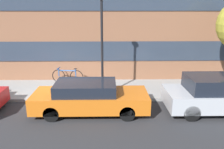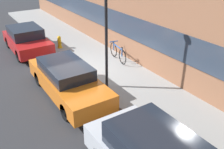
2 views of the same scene
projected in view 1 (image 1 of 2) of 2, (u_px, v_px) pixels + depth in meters
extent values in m
plane|color=#2B2B2D|center=(62.00, 102.00, 9.96)|extent=(56.00, 56.00, 0.00)
cube|color=gray|center=(68.00, 90.00, 11.32)|extent=(28.00, 2.86, 0.15)
cube|color=brown|center=(69.00, 8.00, 11.97)|extent=(28.00, 0.90, 8.26)
cube|color=#2D3847|center=(70.00, 51.00, 12.18)|extent=(25.76, 0.04, 1.10)
cube|color=#2D3847|center=(67.00, 0.00, 11.40)|extent=(25.76, 0.04, 1.10)
cube|color=#D16619|center=(91.00, 100.00, 8.83)|extent=(4.59, 1.67, 0.63)
cube|color=black|center=(86.00, 87.00, 8.67)|extent=(2.39, 1.47, 0.44)
cylinder|color=black|center=(124.00, 98.00, 9.63)|extent=(0.60, 0.18, 0.60)
cylinder|color=black|center=(127.00, 113.00, 8.21)|extent=(0.60, 0.18, 0.60)
cylinder|color=black|center=(60.00, 99.00, 9.59)|extent=(0.60, 0.18, 0.60)
cylinder|color=black|center=(51.00, 114.00, 8.16)|extent=(0.60, 0.18, 0.60)
cube|color=#B2B5BA|center=(216.00, 98.00, 8.90)|extent=(4.11, 1.77, 0.68)
cube|color=black|center=(214.00, 84.00, 8.72)|extent=(2.14, 1.56, 0.59)
cylinder|color=black|center=(179.00, 97.00, 9.72)|extent=(0.64, 0.18, 0.64)
cylinder|color=black|center=(192.00, 113.00, 8.19)|extent=(0.64, 0.18, 0.64)
torus|color=black|center=(59.00, 76.00, 12.08)|extent=(0.74, 0.15, 0.75)
torus|color=black|center=(77.00, 77.00, 11.95)|extent=(0.74, 0.15, 0.75)
cylinder|color=#234C8C|center=(67.00, 71.00, 11.92)|extent=(0.97, 0.20, 0.06)
cylinder|color=#234C8C|center=(76.00, 73.00, 11.90)|extent=(0.06, 0.06, 0.42)
cylinder|color=#234C8C|center=(59.00, 72.00, 12.02)|extent=(0.06, 0.06, 0.42)
ellipsoid|color=black|center=(75.00, 69.00, 11.83)|extent=(0.21, 0.11, 0.05)
cylinder|color=#234C8C|center=(59.00, 68.00, 11.95)|extent=(0.11, 0.44, 0.05)
cylinder|color=black|center=(102.00, 51.00, 9.76)|extent=(0.11, 0.11, 4.28)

